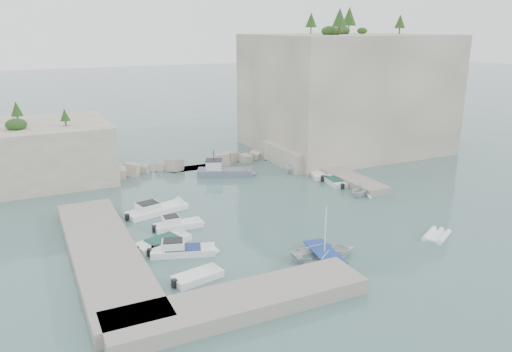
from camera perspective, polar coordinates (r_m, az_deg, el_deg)
name	(u,v)px	position (r m, az deg, el deg)	size (l,w,h in m)	color
ground	(283,222)	(48.62, 3.07, -5.24)	(400.00, 400.00, 0.00)	#496E6C
cliff_east	(345,93)	(77.46, 10.10, 9.35)	(26.00, 22.00, 17.00)	beige
cliff_terrace	(303,154)	(69.27, 5.43, 2.55)	(8.00, 10.00, 2.50)	beige
outcrop_west	(41,152)	(66.15, -23.40, 2.55)	(16.00, 14.00, 7.00)	beige
quay_west	(104,254)	(42.60, -16.99, -8.50)	(5.00, 24.00, 1.10)	#9E9689
quay_south	(241,302)	(34.33, -1.77, -14.21)	(18.00, 4.00, 1.10)	#9E9689
ledge_east	(339,174)	(63.31, 9.50, 0.22)	(3.00, 16.00, 0.80)	#9E9689
breakwater	(198,162)	(67.20, -6.68, 1.58)	(28.00, 3.00, 1.40)	beige
motorboat_a	(157,213)	(51.80, -11.24, -4.13)	(6.89, 2.05, 1.40)	white
motorboat_b	(179,228)	(47.65, -8.83, -5.90)	(4.88, 1.60, 1.40)	white
motorboat_c	(163,245)	(44.38, -10.63, -7.75)	(5.38, 1.96, 0.70)	white
motorboat_d	(183,254)	(42.45, -8.31, -8.82)	(5.81, 1.73, 1.40)	white
motorboat_e	(198,280)	(38.37, -6.68, -11.69)	(4.10, 1.68, 0.70)	white
rowboat	(324,257)	(41.84, 7.80, -9.20)	(3.82, 5.35, 1.11)	white
inflatable_dinghy	(436,237)	(47.99, 19.92, -6.59)	(3.43, 1.66, 0.44)	white
tender_east_a	(360,196)	(56.92, 11.82, -2.24)	(2.71, 3.14, 1.66)	white
tender_east_b	(334,184)	(60.68, 8.89, -0.88)	(4.55, 1.55, 0.70)	silver
tender_east_c	(317,175)	(63.72, 7.03, 0.06)	(5.39, 1.74, 0.70)	silver
tender_east_d	(299,172)	(65.09, 4.98, 0.49)	(1.52, 4.05, 1.57)	white
work_boat	(225,175)	(63.36, -3.57, 0.06)	(7.51, 2.22, 2.20)	slate
rowboat_mast	(326,227)	(40.75, 7.95, -5.84)	(0.10, 0.10, 4.20)	white
vegetation	(313,28)	(75.14, 6.48, 16.49)	(53.48, 13.88, 13.40)	#1E4219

